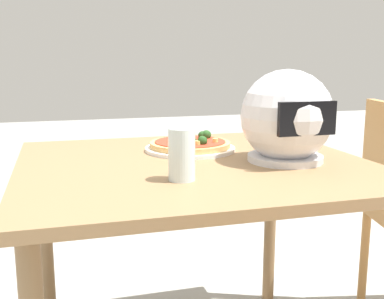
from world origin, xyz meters
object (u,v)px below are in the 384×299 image
at_px(pizza, 191,143).
at_px(drinking_glass, 182,155).
at_px(dining_table, 194,188).
at_px(motorcycle_helmet, 287,118).

distance_m(pizza, drinking_glass, 0.40).
bearing_deg(pizza, dining_table, 77.85).
bearing_deg(motorcycle_helmet, dining_table, -16.17).
height_order(dining_table, pizza, pizza).
height_order(pizza, motorcycle_helmet, motorcycle_helmet).
xyz_separation_m(dining_table, drinking_glass, (0.09, 0.21, 0.15)).
height_order(motorcycle_helmet, drinking_glass, motorcycle_helmet).
xyz_separation_m(pizza, motorcycle_helmet, (-0.23, 0.24, 0.11)).
xyz_separation_m(motorcycle_helmet, drinking_glass, (0.36, 0.13, -0.07)).
xyz_separation_m(dining_table, motorcycle_helmet, (-0.27, 0.08, 0.22)).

